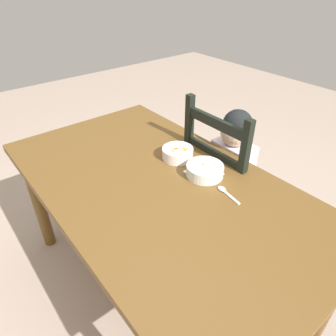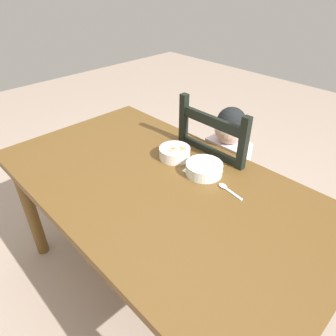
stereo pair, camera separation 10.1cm
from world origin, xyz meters
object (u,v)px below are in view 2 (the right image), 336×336
Objects in this scene: spoon at (226,188)px; dining_table at (159,198)px; child_figure at (223,163)px; dining_chair at (220,185)px; bowl_of_carrots at (175,152)px; bowl_of_peas at (204,168)px.

dining_table is at bearing -143.10° from spoon.
spoon is (0.24, -0.32, 0.12)m from child_figure.
dining_chair is 6.49× the size of bowl_of_carrots.
dining_table is 1.68× the size of child_figure.
child_figure is at bearing 127.69° from spoon.
dining_chair is at bearing 127.60° from spoon.
child_figure is at bearing 108.30° from bowl_of_peas.
bowl_of_peas is 1.25× the size of spoon.
bowl_of_carrots is at bearing 116.24° from dining_table.
bowl_of_carrots reaches higher than bowl_of_peas.
dining_table is 0.32m from spoon.
dining_table is 0.53m from dining_chair.
dining_chair reaches higher than bowl_of_peas.
dining_table is 0.25m from bowl_of_peas.
dining_table is 11.55× the size of spoon.
dining_table is 0.26m from bowl_of_carrots.
bowl_of_carrots is (-0.10, -0.29, 0.31)m from dining_chair.
dining_chair is 7.33× the size of spoon.
bowl_of_carrots is at bearing -108.08° from dining_chair.
bowl_of_carrots reaches higher than spoon.
child_figure is (0.00, -0.00, 0.16)m from dining_chair.
child_figure reaches higher than spoon.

